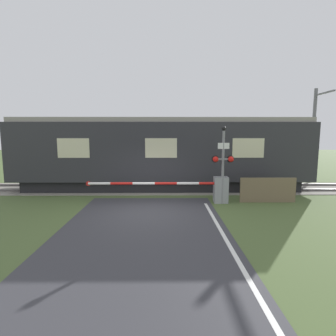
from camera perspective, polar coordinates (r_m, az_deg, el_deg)
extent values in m
plane|color=#4C6033|center=(10.42, -4.34, -9.31)|extent=(80.00, 80.00, 0.00)
cube|color=gray|center=(14.49, -3.24, -4.47)|extent=(36.00, 3.20, 0.03)
cube|color=#595451|center=(13.78, -3.38, -4.82)|extent=(36.00, 0.08, 0.10)
cube|color=#595451|center=(15.18, -3.11, -3.67)|extent=(36.00, 0.08, 0.10)
cube|color=black|center=(14.42, -1.40, -3.36)|extent=(14.30, 2.30, 0.60)
cube|color=#2D2D33|center=(14.20, -1.42, 3.75)|extent=(15.55, 2.71, 2.98)
cube|color=gray|center=(14.19, -1.44, 10.26)|extent=(15.24, 2.49, 0.24)
cube|color=beige|center=(13.45, 17.07, 4.18)|extent=(1.55, 0.02, 0.95)
cube|color=beige|center=(12.82, -1.52, 4.36)|extent=(1.55, 0.02, 0.95)
cube|color=beige|center=(13.59, -19.91, 4.10)|extent=(1.55, 0.02, 0.95)
cube|color=gray|center=(11.72, 11.41, -4.68)|extent=(0.60, 0.44, 1.14)
cylinder|color=gray|center=(11.66, 11.45, -3.29)|extent=(0.16, 0.16, 0.18)
cylinder|color=red|center=(11.57, 9.11, -3.32)|extent=(0.96, 0.11, 0.11)
cylinder|color=white|center=(11.45, 4.35, -3.36)|extent=(0.96, 0.11, 0.11)
cylinder|color=red|center=(11.41, -0.48, -3.38)|extent=(0.96, 0.11, 0.11)
cylinder|color=white|center=(11.45, -5.31, -3.37)|extent=(0.96, 0.11, 0.11)
cylinder|color=red|center=(11.57, -10.07, -3.34)|extent=(0.96, 0.11, 0.11)
cylinder|color=white|center=(11.77, -14.70, -3.29)|extent=(0.96, 0.11, 0.11)
cylinder|color=red|center=(11.90, -16.95, -3.26)|extent=(0.20, 0.02, 0.20)
cylinder|color=gray|center=(11.39, 11.84, 0.03)|extent=(0.11, 0.11, 3.13)
cube|color=gray|center=(11.35, 11.89, 1.91)|extent=(0.77, 0.07, 0.07)
sphere|color=red|center=(11.23, 10.32, 1.89)|extent=(0.24, 0.24, 0.24)
sphere|color=red|center=(11.37, 13.54, 1.87)|extent=(0.24, 0.24, 0.24)
cylinder|color=black|center=(11.34, 10.22, 1.95)|extent=(0.30, 0.06, 0.30)
cylinder|color=black|center=(11.48, 13.41, 1.93)|extent=(0.30, 0.06, 0.30)
cube|color=white|center=(11.27, 12.01, 4.74)|extent=(0.48, 0.02, 0.25)
sphere|color=black|center=(11.30, 12.06, 8.42)|extent=(0.18, 0.18, 0.18)
cylinder|color=slate|center=(18.70, 29.00, 6.12)|extent=(0.20, 0.20, 5.75)
cube|color=slate|center=(18.07, 30.94, 13.86)|extent=(0.10, 1.80, 0.08)
cube|color=#726047|center=(12.34, 20.90, -4.51)|extent=(2.45, 0.06, 1.10)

